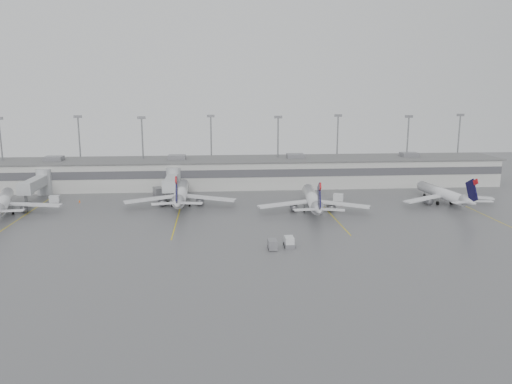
{
  "coord_description": "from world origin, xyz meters",
  "views": [
    {
      "loc": [
        -8.91,
        -88.22,
        28.09
      ],
      "look_at": [
        0.41,
        24.0,
        5.0
      ],
      "focal_mm": 35.0,
      "sensor_mm": 36.0,
      "label": 1
    }
  ],
  "objects": [
    {
      "name": "baggage_tug",
      "position": [
        4.33,
        -1.9,
        0.74
      ],
      "size": [
        1.91,
        2.94,
        1.89
      ],
      "rotation": [
        0.0,
        0.0,
        -0.0
      ],
      "color": "silver",
      "rests_on": "ground"
    },
    {
      "name": "gse_uld_b",
      "position": [
        -19.63,
        36.18,
        0.97
      ],
      "size": [
        3.03,
        2.28,
        1.95
      ],
      "primitive_type": "cube",
      "rotation": [
        0.0,
        0.0,
        -0.17
      ],
      "color": "silver",
      "rests_on": "ground"
    },
    {
      "name": "jet_bridge_right",
      "position": [
        -20.5,
        45.72,
        3.87
      ],
      "size": [
        4.0,
        17.2,
        7.0
      ],
      "color": "#ACAEB1",
      "rests_on": "ground"
    },
    {
      "name": "terminal",
      "position": [
        -0.01,
        57.98,
        4.17
      ],
      "size": [
        152.0,
        17.0,
        9.45
      ],
      "color": "#B0B1AB",
      "rests_on": "ground"
    },
    {
      "name": "cone_b",
      "position": [
        -18.0,
        31.31,
        0.39
      ],
      "size": [
        0.5,
        0.5,
        0.79
      ],
      "primitive_type": "cone",
      "color": "#FF5C05",
      "rests_on": "ground"
    },
    {
      "name": "jet_mid_left",
      "position": [
        -17.41,
        32.61,
        3.07
      ],
      "size": [
        27.28,
        30.54,
        9.89
      ],
      "rotation": [
        0.0,
        0.0,
        0.0
      ],
      "color": "silver",
      "rests_on": "ground"
    },
    {
      "name": "cone_c",
      "position": [
        22.32,
        30.28,
        0.36
      ],
      "size": [
        0.46,
        0.46,
        0.73
      ],
      "primitive_type": "cone",
      "color": "#FF5C05",
      "rests_on": "ground"
    },
    {
      "name": "jet_bridge_left",
      "position": [
        -55.5,
        45.72,
        3.87
      ],
      "size": [
        4.0,
        17.2,
        7.0
      ],
      "color": "#ACAEB1",
      "rests_on": "ground"
    },
    {
      "name": "gse_uld_a",
      "position": [
        -49.93,
        39.8,
        0.85
      ],
      "size": [
        2.53,
        1.8,
        1.7
      ],
      "primitive_type": "cube",
      "rotation": [
        0.0,
        0.0,
        0.09
      ],
      "color": "silver",
      "rests_on": "ground"
    },
    {
      "name": "cone_d",
      "position": [
        53.3,
        33.63,
        0.34
      ],
      "size": [
        0.43,
        0.43,
        0.68
      ],
      "primitive_type": "cone",
      "color": "#FF5C05",
      "rests_on": "ground"
    },
    {
      "name": "gse_uld_c",
      "position": [
        22.74,
        35.48,
        0.89
      ],
      "size": [
        2.95,
        2.47,
        1.78
      ],
      "primitive_type": "cube",
      "rotation": [
        0.0,
        0.0,
        -0.37
      ],
      "color": "silver",
      "rests_on": "ground"
    },
    {
      "name": "jet_mid_right",
      "position": [
        13.8,
        24.25,
        2.95
      ],
      "size": [
        26.09,
        29.34,
        9.49
      ],
      "rotation": [
        0.0,
        0.0,
        -0.09
      ],
      "color": "silver",
      "rests_on": "ground"
    },
    {
      "name": "jet_far_right",
      "position": [
        47.94,
        29.08,
        2.71
      ],
      "size": [
        23.88,
        26.89,
        8.71
      ],
      "rotation": [
        0.0,
        0.0,
        0.11
      ],
      "color": "silver",
      "rests_on": "ground"
    },
    {
      "name": "gse_loader",
      "position": [
        -24.27,
        45.58,
        1.12
      ],
      "size": [
        3.46,
        4.18,
        2.24
      ],
      "primitive_type": "cube",
      "rotation": [
        0.0,
        0.0,
        0.4
      ],
      "color": "slate",
      "rests_on": "ground"
    },
    {
      "name": "stand_markings",
      "position": [
        -0.0,
        24.0,
        0.01
      ],
      "size": [
        105.25,
        40.0,
        0.01
      ],
      "color": "gold",
      "rests_on": "ground"
    },
    {
      "name": "light_masts",
      "position": [
        0.0,
        63.75,
        12.03
      ],
      "size": [
        142.4,
        8.0,
        20.6
      ],
      "color": "gray",
      "rests_on": "ground"
    },
    {
      "name": "ground",
      "position": [
        0.0,
        0.0,
        0.0
      ],
      "size": [
        260.0,
        260.0,
        0.0
      ],
      "primitive_type": "plane",
      "color": "#4E4E51",
      "rests_on": "ground"
    },
    {
      "name": "baggage_cart",
      "position": [
        1.13,
        -3.1,
        0.92
      ],
      "size": [
        1.58,
        2.74,
        1.76
      ],
      "rotation": [
        0.0,
        0.0,
        -0.0
      ],
      "color": "slate",
      "rests_on": "ground"
    },
    {
      "name": "cone_a",
      "position": [
        -43.5,
        38.93,
        0.35
      ],
      "size": [
        0.44,
        0.44,
        0.7
      ],
      "primitive_type": "cone",
      "color": "#FF5C05",
      "rests_on": "ground"
    },
    {
      "name": "jet_far_left",
      "position": [
        -57.49,
        27.42,
        2.87
      ],
      "size": [
        24.42,
        27.78,
        9.23
      ],
      "rotation": [
        0.0,
        0.0,
        0.29
      ],
      "color": "silver",
      "rests_on": "ground"
    }
  ]
}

